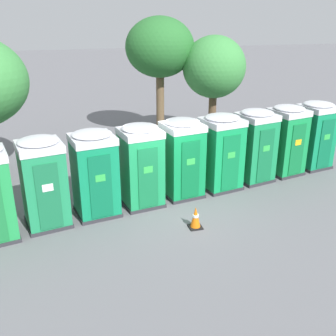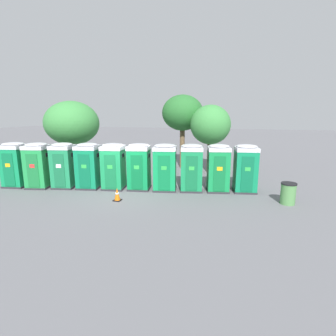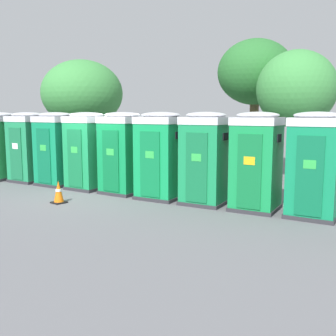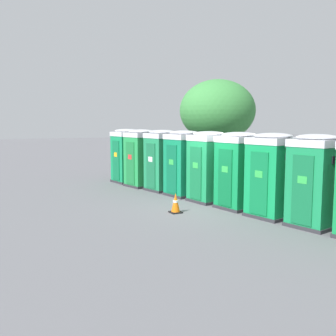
{
  "view_description": "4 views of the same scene",
  "coord_description": "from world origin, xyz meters",
  "px_view_note": "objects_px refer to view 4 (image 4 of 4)",
  "views": [
    {
      "loc": [
        -3.02,
        -10.55,
        5.53
      ],
      "look_at": [
        0.11,
        0.48,
        1.03
      ],
      "focal_mm": 42.0,
      "sensor_mm": 36.0,
      "label": 1
    },
    {
      "loc": [
        5.93,
        -12.52,
        4.15
      ],
      "look_at": [
        2.18,
        0.89,
        1.22
      ],
      "focal_mm": 28.0,
      "sensor_mm": 36.0,
      "label": 2
    },
    {
      "loc": [
        9.74,
        -7.64,
        2.49
      ],
      "look_at": [
        2.23,
        0.9,
        0.91
      ],
      "focal_mm": 42.0,
      "sensor_mm": 36.0,
      "label": 3
    },
    {
      "loc": [
        11.2,
        -7.06,
        2.85
      ],
      "look_at": [
        -3.13,
        -0.17,
        0.99
      ],
      "focal_mm": 42.0,
      "sensor_mm": 36.0,
      "label": 4
    }
  ],
  "objects_px": {
    "portapotty_1": "(141,158)",
    "portapotty_6": "(272,175)",
    "portapotty_5": "(238,170)",
    "portapotty_0": "(127,155)",
    "portapotty_4": "(208,166)",
    "street_tree_0": "(217,111)",
    "portapotty_7": "(315,180)",
    "portapotty_3": "(184,163)",
    "traffic_cone": "(176,203)",
    "portapotty_2": "(162,160)"
  },
  "relations": [
    {
      "from": "portapotty_2",
      "to": "traffic_cone",
      "type": "distance_m",
      "value": 4.26
    },
    {
      "from": "portapotty_5",
      "to": "portapotty_7",
      "type": "height_order",
      "value": "same"
    },
    {
      "from": "portapotty_0",
      "to": "portapotty_2",
      "type": "bearing_deg",
      "value": 11.25
    },
    {
      "from": "portapotty_6",
      "to": "street_tree_0",
      "type": "height_order",
      "value": "street_tree_0"
    },
    {
      "from": "portapotty_0",
      "to": "portapotty_7",
      "type": "bearing_deg",
      "value": 10.84
    },
    {
      "from": "portapotty_1",
      "to": "portapotty_6",
      "type": "height_order",
      "value": "same"
    },
    {
      "from": "portapotty_1",
      "to": "portapotty_3",
      "type": "xyz_separation_m",
      "value": [
        2.79,
        0.66,
        0.0
      ]
    },
    {
      "from": "portapotty_1",
      "to": "portapotty_7",
      "type": "distance_m",
      "value": 8.58
    },
    {
      "from": "portapotty_3",
      "to": "traffic_cone",
      "type": "bearing_deg",
      "value": -32.68
    },
    {
      "from": "portapotty_2",
      "to": "street_tree_0",
      "type": "height_order",
      "value": "street_tree_0"
    },
    {
      "from": "portapotty_3",
      "to": "portapotty_0",
      "type": "bearing_deg",
      "value": -168.87
    },
    {
      "from": "portapotty_0",
      "to": "portapotty_6",
      "type": "height_order",
      "value": "same"
    },
    {
      "from": "portapotty_3",
      "to": "portapotty_6",
      "type": "bearing_deg",
      "value": 10.13
    },
    {
      "from": "portapotty_3",
      "to": "portapotty_2",
      "type": "bearing_deg",
      "value": -169.13
    },
    {
      "from": "portapotty_7",
      "to": "street_tree_0",
      "type": "relative_size",
      "value": 0.51
    },
    {
      "from": "portapotty_3",
      "to": "portapotty_6",
      "type": "relative_size",
      "value": 1.0
    },
    {
      "from": "portapotty_6",
      "to": "portapotty_5",
      "type": "bearing_deg",
      "value": -171.65
    },
    {
      "from": "portapotty_3",
      "to": "portapotty_5",
      "type": "bearing_deg",
      "value": 11.02
    },
    {
      "from": "portapotty_7",
      "to": "portapotty_4",
      "type": "bearing_deg",
      "value": -169.27
    },
    {
      "from": "portapotty_4",
      "to": "portapotty_1",
      "type": "bearing_deg",
      "value": -167.67
    },
    {
      "from": "portapotty_7",
      "to": "street_tree_0",
      "type": "distance_m",
      "value": 9.84
    },
    {
      "from": "portapotty_1",
      "to": "portapotty_6",
      "type": "bearing_deg",
      "value": 11.41
    },
    {
      "from": "traffic_cone",
      "to": "portapotty_7",
      "type": "bearing_deg",
      "value": 40.7
    },
    {
      "from": "portapotty_1",
      "to": "portapotty_5",
      "type": "xyz_separation_m",
      "value": [
        5.59,
        1.21,
        0.0
      ]
    },
    {
      "from": "portapotty_3",
      "to": "portapotty_4",
      "type": "xyz_separation_m",
      "value": [
        1.41,
        0.26,
        0.0
      ]
    },
    {
      "from": "portapotty_5",
      "to": "street_tree_0",
      "type": "height_order",
      "value": "street_tree_0"
    },
    {
      "from": "street_tree_0",
      "to": "traffic_cone",
      "type": "relative_size",
      "value": 7.8
    },
    {
      "from": "traffic_cone",
      "to": "portapotty_1",
      "type": "bearing_deg",
      "value": 169.79
    },
    {
      "from": "portapotty_4",
      "to": "portapotty_7",
      "type": "height_order",
      "value": "same"
    },
    {
      "from": "portapotty_0",
      "to": "street_tree_0",
      "type": "distance_m",
      "value": 5.15
    },
    {
      "from": "portapotty_3",
      "to": "portapotty_1",
      "type": "bearing_deg",
      "value": -166.67
    },
    {
      "from": "portapotty_4",
      "to": "street_tree_0",
      "type": "bearing_deg",
      "value": 144.49
    },
    {
      "from": "portapotty_3",
      "to": "portapotty_7",
      "type": "height_order",
      "value": "same"
    },
    {
      "from": "portapotty_0",
      "to": "portapotty_1",
      "type": "height_order",
      "value": "same"
    },
    {
      "from": "portapotty_7",
      "to": "traffic_cone",
      "type": "xyz_separation_m",
      "value": [
        -3.11,
        -2.67,
        -0.97
      ]
    },
    {
      "from": "portapotty_2",
      "to": "portapotty_5",
      "type": "distance_m",
      "value": 4.29
    },
    {
      "from": "portapotty_0",
      "to": "traffic_cone",
      "type": "height_order",
      "value": "portapotty_0"
    },
    {
      "from": "portapotty_4",
      "to": "portapotty_5",
      "type": "height_order",
      "value": "same"
    },
    {
      "from": "portapotty_6",
      "to": "street_tree_0",
      "type": "distance_m",
      "value": 8.65
    },
    {
      "from": "portapotty_3",
      "to": "portapotty_7",
      "type": "bearing_deg",
      "value": 10.63
    },
    {
      "from": "portapotty_7",
      "to": "portapotty_3",
      "type": "bearing_deg",
      "value": -169.37
    },
    {
      "from": "portapotty_5",
      "to": "portapotty_7",
      "type": "xyz_separation_m",
      "value": [
        2.82,
        0.51,
        -0.0
      ]
    },
    {
      "from": "portapotty_3",
      "to": "portapotty_5",
      "type": "height_order",
      "value": "same"
    },
    {
      "from": "portapotty_2",
      "to": "portapotty_4",
      "type": "relative_size",
      "value": 1.0
    },
    {
      "from": "portapotty_6",
      "to": "portapotty_0",
      "type": "bearing_deg",
      "value": -169.37
    },
    {
      "from": "portapotty_4",
      "to": "street_tree_0",
      "type": "xyz_separation_m",
      "value": [
        -4.98,
        3.56,
        2.13
      ]
    },
    {
      "from": "portapotty_1",
      "to": "portapotty_2",
      "type": "xyz_separation_m",
      "value": [
        1.38,
        0.39,
        0.0
      ]
    },
    {
      "from": "portapotty_2",
      "to": "portapotty_5",
      "type": "xyz_separation_m",
      "value": [
        4.21,
        0.82,
        -0.0
      ]
    },
    {
      "from": "portapotty_0",
      "to": "portapotty_3",
      "type": "relative_size",
      "value": 1.0
    },
    {
      "from": "portapotty_1",
      "to": "portapotty_4",
      "type": "relative_size",
      "value": 1.0
    }
  ]
}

